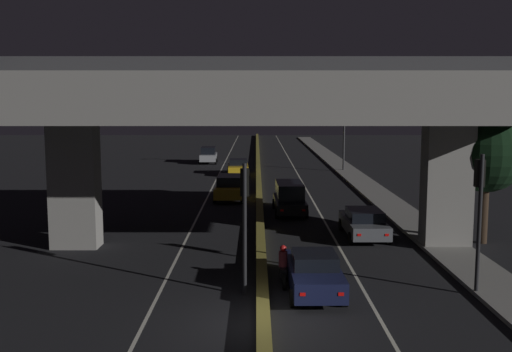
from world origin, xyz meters
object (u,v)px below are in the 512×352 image
car_taxi_yellow_lead_oncoming (227,187)px  pedestrian_on_sidewalk (426,223)px  car_silver_third_oncoming (206,155)px  motorcycle_black_filtering_near (280,268)px  traffic_light_right_of_median (476,199)px  car_dark_blue_lead (311,272)px  street_lamp (338,121)px  traffic_light_left_of_median (242,205)px  car_black_third (287,197)px  car_grey_second (361,223)px  car_taxi_yellow_second_oncoming (235,167)px

car_taxi_yellow_lead_oncoming → pedestrian_on_sidewalk: bearing=40.5°
car_silver_third_oncoming → motorcycle_black_filtering_near: size_ratio=2.21×
car_silver_third_oncoming → motorcycle_black_filtering_near: 43.51m
motorcycle_black_filtering_near → pedestrian_on_sidewalk: (7.20, 6.33, 0.38)m
traffic_light_right_of_median → car_dark_blue_lead: (-5.64, 0.20, -2.64)m
car_taxi_yellow_lead_oncoming → motorcycle_black_filtering_near: (2.77, -18.94, -0.25)m
car_taxi_yellow_lead_oncoming → car_silver_third_oncoming: car_silver_third_oncoming is taller
motorcycle_black_filtering_near → street_lamp: bearing=-11.5°
traffic_light_left_of_median → car_black_third: size_ratio=0.96×
street_lamp → car_silver_third_oncoming: (-13.21, 7.63, -3.89)m
car_silver_third_oncoming → car_dark_blue_lead: bearing=7.8°
car_dark_blue_lead → car_silver_third_oncoming: size_ratio=1.05×
traffic_light_right_of_median → car_taxi_yellow_lead_oncoming: bearing=115.2°
car_dark_blue_lead → street_lamp: bearing=-10.4°
traffic_light_right_of_median → car_dark_blue_lead: bearing=178.0°
street_lamp → car_black_third: 22.55m
traffic_light_right_of_median → pedestrian_on_sidewalk: 7.87m
car_grey_second → pedestrian_on_sidewalk: pedestrian_on_sidewalk is taller
traffic_light_right_of_median → car_taxi_yellow_lead_oncoming: (-9.45, 20.09, -2.50)m
traffic_light_left_of_median → motorcycle_black_filtering_near: (1.39, 1.15, -2.54)m
car_dark_blue_lead → car_grey_second: bearing=-22.0°
street_lamp → car_taxi_yellow_second_oncoming: bearing=-165.0°
car_dark_blue_lead → car_black_third: size_ratio=0.94×
car_taxi_yellow_second_oncoming → car_silver_third_oncoming: 10.82m
traffic_light_left_of_median → street_lamp: bearing=77.0°
motorcycle_black_filtering_near → car_silver_third_oncoming: bearing=7.9°
traffic_light_left_of_median → car_taxi_yellow_lead_oncoming: bearing=93.9°
car_grey_second → car_taxi_yellow_lead_oncoming: bearing=32.0°
car_black_third → car_silver_third_oncoming: 29.89m
car_dark_blue_lead → pedestrian_on_sidewalk: 9.55m
traffic_light_left_of_median → car_grey_second: (5.74, 8.82, -2.43)m
car_grey_second → car_taxi_yellow_lead_oncoming: 13.33m
traffic_light_right_of_median → motorcycle_black_filtering_near: bearing=170.2°
traffic_light_left_of_median → street_lamp: 37.59m
traffic_light_right_of_median → car_grey_second: traffic_light_right_of_median is taller
car_dark_blue_lead → car_silver_third_oncoming: (-7.19, 44.03, 0.17)m
street_lamp → motorcycle_black_filtering_near: bearing=-101.3°
traffic_light_left_of_median → car_dark_blue_lead: bearing=4.6°
motorcycle_black_filtering_near → traffic_light_right_of_median: bearing=-100.0°
traffic_light_right_of_median → car_grey_second: (-2.33, 8.82, -2.64)m
car_grey_second → car_taxi_yellow_second_oncoming: 26.13m
traffic_light_right_of_median → car_taxi_yellow_lead_oncoming: size_ratio=1.09×
traffic_light_left_of_median → car_silver_third_oncoming: (-4.76, 44.22, -2.26)m
car_taxi_yellow_lead_oncoming → car_taxi_yellow_second_oncoming: (0.14, 13.91, -0.13)m
car_taxi_yellow_lead_oncoming → motorcycle_black_filtering_near: 19.14m
car_taxi_yellow_second_oncoming → car_taxi_yellow_lead_oncoming: bearing=-2.8°
traffic_light_right_of_median → motorcycle_black_filtering_near: size_ratio=2.51×
car_grey_second → car_taxi_yellow_second_oncoming: (-6.98, 25.18, 0.01)m
traffic_light_right_of_median → car_silver_third_oncoming: (-12.83, 44.23, -2.46)m
traffic_light_left_of_median → car_grey_second: size_ratio=0.97×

